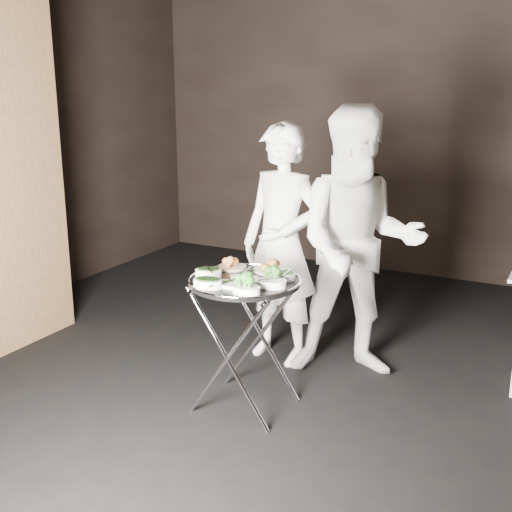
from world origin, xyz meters
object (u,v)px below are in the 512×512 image
at_px(tray_stand, 245,338).
at_px(serving_tray, 244,281).
at_px(waiter_right, 358,245).
at_px(waiter_left, 281,245).

relative_size(tray_stand, serving_tray, 1.20).
bearing_deg(waiter_right, waiter_left, 158.95).
height_order(waiter_left, waiter_right, waiter_right).
bearing_deg(serving_tray, waiter_right, 61.13).
distance_m(tray_stand, serving_tray, 0.37).
relative_size(tray_stand, waiter_left, 0.48).
bearing_deg(serving_tray, waiter_left, 98.96).
height_order(tray_stand, waiter_left, waiter_left).
bearing_deg(tray_stand, waiter_left, 98.96).
xyz_separation_m(tray_stand, waiter_left, (-0.12, 0.78, 0.40)).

